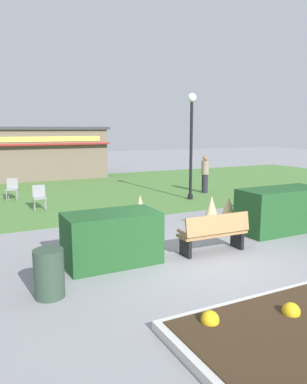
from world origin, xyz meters
name	(u,v)px	position (x,y,z in m)	size (l,w,h in m)	color
ground_plane	(205,262)	(0.00, 0.00, 0.00)	(80.00, 80.00, 0.00)	gray
lawn_patch	(78,192)	(0.00, 10.37, 0.00)	(36.00, 12.00, 0.01)	#4C7A38
park_bench	(214,233)	(0.55, 0.43, 0.48)	(1.71, 0.57, 0.95)	#9E7547
hedge_left	(112,238)	(-1.83, 0.87, 0.56)	(2.00, 1.10, 1.12)	#1E4C23
hedge_right	(281,210)	(3.37, 1.13, 0.62)	(2.52, 1.10, 1.24)	#1E4C23
ornamental_grass_behind_left	(228,211)	(2.38, 2.24, 0.46)	(0.65, 0.65, 0.91)	#D1BC7F
ornamental_grass_behind_right	(211,213)	(1.70, 2.14, 0.50)	(0.62, 0.62, 0.99)	#D1BC7F
ornamental_grass_behind_center	(140,217)	(-0.53, 2.23, 0.59)	(0.69, 0.69, 1.19)	#D1BC7F
lamppost_mid	(191,134)	(3.70, 6.42, 2.70)	(0.36, 0.36, 4.30)	black
trash_bin	(49,273)	(-3.38, -0.21, 0.43)	(0.52, 0.52, 0.86)	#2D4233
food_kiosk	(20,152)	(-1.64, 16.96, 1.52)	(9.60, 5.24, 3.01)	#6B5B4C
cafe_chair_west	(39,195)	(-2.27, 7.16, 0.53)	(0.47, 0.47, 0.89)	gray
cafe_chair_east	(12,187)	(-2.92, 9.62, 0.53)	(0.54, 0.54, 0.89)	gray
person_strolling	(205,174)	(5.14, 7.48, 0.86)	(0.34, 0.34, 1.69)	#23232D
parked_car_center_slot	(52,156)	(2.00, 25.68, 0.64)	(4.25, 2.16, 1.20)	silver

